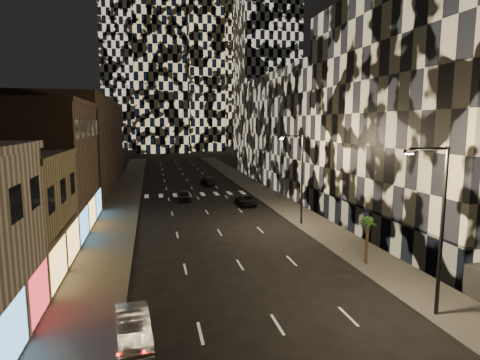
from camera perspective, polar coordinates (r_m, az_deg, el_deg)
name	(u,v)px	position (r m, az deg, el deg)	size (l,w,h in m)	color
sidewalk_left	(125,197)	(58.62, -16.09, -2.27)	(4.00, 120.00, 0.15)	#47443F
sidewalk_right	(262,191)	(60.65, 3.12, -1.62)	(4.00, 120.00, 0.15)	#47443F
curb_left	(140,196)	(58.51, -14.03, -2.21)	(0.20, 120.00, 0.15)	#4C4C47
curb_right	(248,192)	(60.13, 1.19, -1.69)	(0.20, 120.00, 0.15)	#4C4C47
retail_brown	(35,169)	(42.72, -27.18, 1.41)	(10.00, 15.00, 12.00)	brown
retail_filler_left	(81,144)	(68.53, -21.67, 4.77)	(10.00, 40.00, 14.00)	brown
midrise_right	(444,115)	(41.35, 26.97, 8.18)	(16.00, 25.00, 22.00)	#232326
midrise_base	(362,222)	(38.01, 16.97, -5.67)	(0.60, 25.00, 3.00)	#383838
midrise_filler_right	(308,131)	(69.66, 9.62, 6.92)	(16.00, 40.00, 18.00)	#232326
tower_right_mid	(267,9)	(153.59, 3.82, 23.08)	(20.00, 20.00, 100.00)	black
tower_center_low	(160,14)	(152.24, -11.37, 22.11)	(18.00, 18.00, 95.00)	black
streetlight_near	(439,220)	(23.28, 26.40, -5.09)	(2.55, 0.25, 9.00)	black
streetlight_far	(300,173)	(40.56, 8.51, 0.99)	(2.55, 0.25, 9.00)	black
car_silver_parked	(133,327)	(20.92, -14.95, -19.54)	(1.51, 4.34, 1.43)	#A4A4A9
car_dark_midlane	(185,196)	(54.26, -7.86, -2.22)	(1.55, 3.84, 1.31)	black
car_dark_oncoming	(208,181)	(67.71, -4.58, -0.11)	(1.84, 4.53, 1.32)	black
car_dark_rightlane	(246,201)	(50.52, 0.86, -2.96)	(2.04, 4.42, 1.23)	black
palm_tree	(368,225)	(30.55, 17.69, -6.15)	(1.75, 1.76, 3.46)	#47331E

